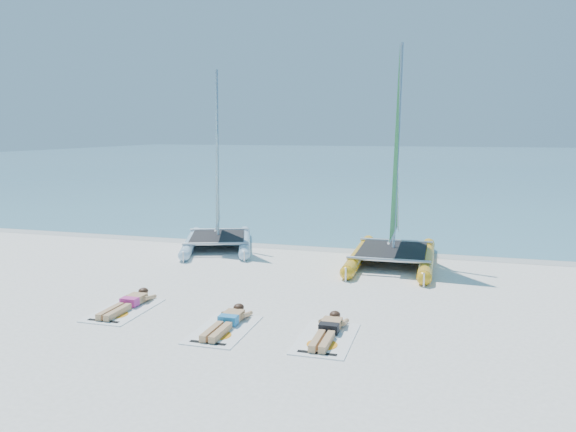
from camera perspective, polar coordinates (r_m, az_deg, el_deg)
name	(u,v)px	position (r m, az deg, el deg)	size (l,w,h in m)	color
ground	(246,291)	(13.61, -4.26, -7.62)	(140.00, 140.00, 0.00)	white
sea	(413,159)	(75.47, 12.62, 5.65)	(140.00, 115.00, 0.01)	#6EA7B7
wet_sand_strip	(304,246)	(18.71, 1.59, -3.05)	(140.00, 1.40, 0.01)	silver
catamaran_blue	(217,193)	(18.44, -7.22, 2.36)	(3.49, 4.87, 6.02)	#A1C1D4
catamaran_yellow	(396,190)	(16.71, 10.88, 2.57)	(2.37, 5.19, 6.59)	gold
towel_a	(124,310)	(12.68, -16.33, -9.16)	(1.00, 1.85, 0.02)	white
sunbather_a	(129,303)	(12.80, -15.89, -8.45)	(0.37, 1.73, 0.26)	tan
towel_b	(224,329)	(11.14, -6.54, -11.37)	(1.00, 1.85, 0.02)	white
sunbather_b	(227,321)	(11.27, -6.17, -10.54)	(0.37, 1.73, 0.26)	tan
towel_c	(326,338)	(10.65, 3.90, -12.29)	(1.00, 1.85, 0.02)	white
sunbather_c	(328,329)	(10.79, 4.13, -11.40)	(0.37, 1.73, 0.26)	tan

